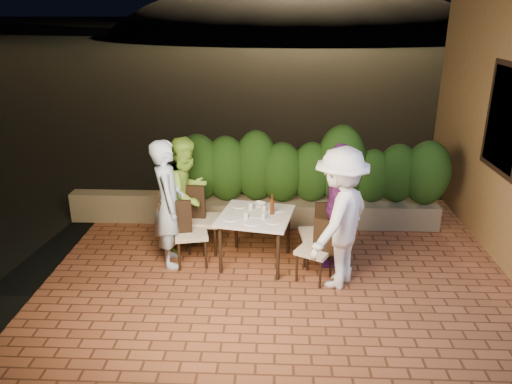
# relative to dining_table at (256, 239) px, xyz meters

# --- Properties ---
(ground) EXTENTS (400.00, 400.00, 0.00)m
(ground) POSITION_rel_dining_table_xyz_m (0.68, -0.86, -0.40)
(ground) COLOR black
(ground) RESTS_ON ground
(terrace_floor) EXTENTS (7.00, 6.00, 0.15)m
(terrace_floor) POSITION_rel_dining_table_xyz_m (0.68, -0.36, -0.45)
(terrace_floor) COLOR brown
(terrace_floor) RESTS_ON ground
(window_pane) EXTENTS (0.08, 1.00, 1.40)m
(window_pane) POSITION_rel_dining_table_xyz_m (3.50, 0.64, 1.62)
(window_pane) COLOR black
(window_pane) RESTS_ON building_wall
(window_frame) EXTENTS (0.06, 1.15, 1.55)m
(window_frame) POSITION_rel_dining_table_xyz_m (3.49, 0.64, 1.62)
(window_frame) COLOR black
(window_frame) RESTS_ON building_wall
(planter) EXTENTS (4.20, 0.55, 0.40)m
(planter) POSITION_rel_dining_table_xyz_m (0.88, 1.44, -0.17)
(planter) COLOR #786B4C
(planter) RESTS_ON ground
(hedge) EXTENTS (4.00, 0.70, 1.10)m
(hedge) POSITION_rel_dining_table_xyz_m (0.88, 1.44, 0.57)
(hedge) COLOR #1C3D10
(hedge) RESTS_ON planter
(parapet) EXTENTS (2.20, 0.30, 0.50)m
(parapet) POSITION_rel_dining_table_xyz_m (-2.12, 1.44, -0.12)
(parapet) COLOR #786B4C
(parapet) RESTS_ON ground
(hill) EXTENTS (52.00, 40.00, 22.00)m
(hill) POSITION_rel_dining_table_xyz_m (2.68, 59.14, -4.38)
(hill) COLOR black
(hill) RESTS_ON ground
(dining_table) EXTENTS (1.14, 1.14, 0.75)m
(dining_table) POSITION_rel_dining_table_xyz_m (0.00, 0.00, 0.00)
(dining_table) COLOR white
(dining_table) RESTS_ON ground
(plate_nw) EXTENTS (0.21, 0.21, 0.01)m
(plate_nw) POSITION_rel_dining_table_xyz_m (-0.34, -0.17, 0.38)
(plate_nw) COLOR white
(plate_nw) RESTS_ON dining_table
(plate_sw) EXTENTS (0.19, 0.19, 0.01)m
(plate_sw) POSITION_rel_dining_table_xyz_m (-0.25, 0.30, 0.38)
(plate_sw) COLOR white
(plate_sw) RESTS_ON dining_table
(plate_ne) EXTENTS (0.20, 0.20, 0.01)m
(plate_ne) POSITION_rel_dining_table_xyz_m (0.25, -0.24, 0.38)
(plate_ne) COLOR white
(plate_ne) RESTS_ON dining_table
(plate_se) EXTENTS (0.23, 0.23, 0.01)m
(plate_se) POSITION_rel_dining_table_xyz_m (0.30, 0.20, 0.38)
(plate_se) COLOR white
(plate_se) RESTS_ON dining_table
(plate_centre) EXTENTS (0.22, 0.22, 0.01)m
(plate_centre) POSITION_rel_dining_table_xyz_m (-0.01, -0.02, 0.38)
(plate_centre) COLOR white
(plate_centre) RESTS_ON dining_table
(plate_front) EXTENTS (0.24, 0.24, 0.01)m
(plate_front) POSITION_rel_dining_table_xyz_m (-0.04, -0.28, 0.38)
(plate_front) COLOR white
(plate_front) RESTS_ON dining_table
(glass_nw) EXTENTS (0.06, 0.06, 0.10)m
(glass_nw) POSITION_rel_dining_table_xyz_m (-0.13, -0.16, 0.43)
(glass_nw) COLOR silver
(glass_nw) RESTS_ON dining_table
(glass_sw) EXTENTS (0.06, 0.06, 0.11)m
(glass_sw) POSITION_rel_dining_table_xyz_m (-0.08, 0.18, 0.43)
(glass_sw) COLOR silver
(glass_sw) RESTS_ON dining_table
(glass_ne) EXTENTS (0.06, 0.06, 0.10)m
(glass_ne) POSITION_rel_dining_table_xyz_m (0.11, -0.16, 0.42)
(glass_ne) COLOR silver
(glass_ne) RESTS_ON dining_table
(glass_se) EXTENTS (0.06, 0.06, 0.10)m
(glass_se) POSITION_rel_dining_table_xyz_m (0.12, 0.12, 0.42)
(glass_se) COLOR silver
(glass_se) RESTS_ON dining_table
(beer_bottle) EXTENTS (0.06, 0.06, 0.29)m
(beer_bottle) POSITION_rel_dining_table_xyz_m (0.23, 0.03, 0.52)
(beer_bottle) COLOR #4A220C
(beer_bottle) RESTS_ON dining_table
(bowl) EXTENTS (0.25, 0.25, 0.04)m
(bowl) POSITION_rel_dining_table_xyz_m (0.04, 0.34, 0.40)
(bowl) COLOR white
(bowl) RESTS_ON dining_table
(chair_left_front) EXTENTS (0.54, 0.54, 0.98)m
(chair_left_front) POSITION_rel_dining_table_xyz_m (-0.91, -0.06, 0.11)
(chair_left_front) COLOR black
(chair_left_front) RESTS_ON ground
(chair_left_back) EXTENTS (0.50, 0.50, 1.03)m
(chair_left_back) POSITION_rel_dining_table_xyz_m (-0.79, 0.37, 0.14)
(chair_left_back) COLOR black
(chair_left_back) RESTS_ON ground
(chair_right_front) EXTENTS (0.57, 0.57, 0.91)m
(chair_right_front) POSITION_rel_dining_table_xyz_m (0.80, -0.44, 0.08)
(chair_right_front) COLOR black
(chair_right_front) RESTS_ON ground
(chair_right_back) EXTENTS (0.47, 0.47, 0.92)m
(chair_right_back) POSITION_rel_dining_table_xyz_m (0.85, 0.07, 0.08)
(chair_right_back) COLOR black
(chair_right_back) RESTS_ON ground
(diner_blue) EXTENTS (0.58, 0.75, 1.83)m
(diner_blue) POSITION_rel_dining_table_xyz_m (-1.21, -0.05, 0.54)
(diner_blue) COLOR silver
(diner_blue) RESTS_ON ground
(diner_green) EXTENTS (0.99, 1.06, 1.73)m
(diner_green) POSITION_rel_dining_table_xyz_m (-1.04, 0.48, 0.49)
(diner_green) COLOR #96D041
(diner_green) RESTS_ON ground
(diner_white) EXTENTS (1.24, 1.40, 1.88)m
(diner_white) POSITION_rel_dining_table_xyz_m (1.10, -0.53, 0.56)
(diner_white) COLOR white
(diner_white) RESTS_ON ground
(diner_purple) EXTENTS (0.69, 1.12, 1.78)m
(diner_purple) POSITION_rel_dining_table_xyz_m (1.16, 0.04, 0.52)
(diner_purple) COLOR #73297B
(diner_purple) RESTS_ON ground
(parapet_lamp) EXTENTS (0.10, 0.10, 0.14)m
(parapet_lamp) POSITION_rel_dining_table_xyz_m (-1.47, 1.44, 0.20)
(parapet_lamp) COLOR orange
(parapet_lamp) RESTS_ON parapet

